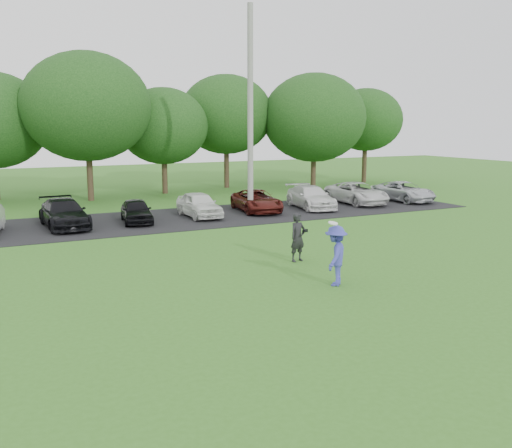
# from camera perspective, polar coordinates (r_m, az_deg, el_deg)

# --- Properties ---
(ground) EXTENTS (100.00, 100.00, 0.00)m
(ground) POSITION_cam_1_polar(r_m,az_deg,el_deg) (15.89, 5.64, -6.61)
(ground) COLOR #366C1F
(ground) RESTS_ON ground
(parking_lot) EXTENTS (32.00, 6.50, 0.03)m
(parking_lot) POSITION_cam_1_polar(r_m,az_deg,el_deg) (27.50, -8.81, 0.47)
(parking_lot) COLOR black
(parking_lot) RESTS_ON ground
(utility_pole) EXTENTS (0.28, 0.28, 10.12)m
(utility_pole) POSITION_cam_1_polar(r_m,az_deg,el_deg) (28.19, -0.57, 11.12)
(utility_pole) COLOR gray
(utility_pole) RESTS_ON ground
(frisbee_player) EXTENTS (1.24, 1.23, 1.87)m
(frisbee_player) POSITION_cam_1_polar(r_m,az_deg,el_deg) (16.24, 7.98, -3.15)
(frisbee_player) COLOR #3C3FAA
(frisbee_player) RESTS_ON ground
(camera_bystander) EXTENTS (0.66, 0.50, 1.63)m
(camera_bystander) POSITION_cam_1_polar(r_m,az_deg,el_deg) (18.92, 4.20, -1.33)
(camera_bystander) COLOR black
(camera_bystander) RESTS_ON ground
(parked_cars) EXTENTS (30.67, 4.74, 1.22)m
(parked_cars) POSITION_cam_1_polar(r_m,az_deg,el_deg) (27.88, -6.02, 1.90)
(parked_cars) COLOR #541219
(parked_cars) RESTS_ON parking_lot
(tree_row) EXTENTS (42.39, 9.85, 8.64)m
(tree_row) POSITION_cam_1_polar(r_m,az_deg,el_deg) (36.92, -11.41, 10.44)
(tree_row) COLOR #38281C
(tree_row) RESTS_ON ground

